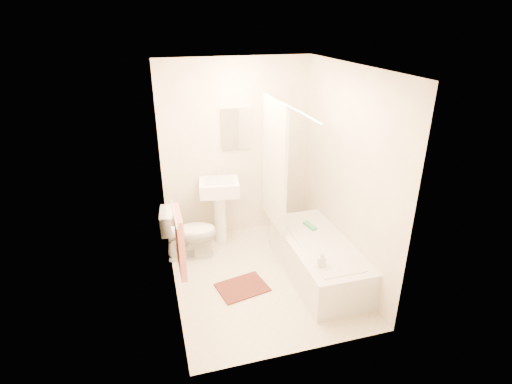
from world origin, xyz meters
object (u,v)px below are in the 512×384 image
object	(u,v)px
sink	(220,209)
bathtub	(318,258)
bath_mat	(242,287)
soap_bottle	(322,259)
toilet	(189,233)

from	to	relation	value
sink	bathtub	xyz separation A→B (m)	(0.96, -1.06, -0.27)
bath_mat	soap_bottle	size ratio (longest dim) A/B	3.02
toilet	sink	xyz separation A→B (m)	(0.45, 0.25, 0.16)
sink	bath_mat	xyz separation A→B (m)	(0.03, -1.09, -0.48)
toilet	bathtub	world-z (taller)	toilet
bath_mat	sink	bearing A→B (deg)	91.41
toilet	soap_bottle	distance (m)	1.78
soap_bottle	bathtub	bearing A→B (deg)	68.78
bathtub	bath_mat	distance (m)	0.95
toilet	soap_bottle	world-z (taller)	toilet
bathtub	soap_bottle	world-z (taller)	soap_bottle
soap_bottle	bath_mat	bearing A→B (deg)	149.56
sink	soap_bottle	world-z (taller)	sink
bathtub	bath_mat	size ratio (longest dim) A/B	2.90
bathtub	toilet	bearing A→B (deg)	150.08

